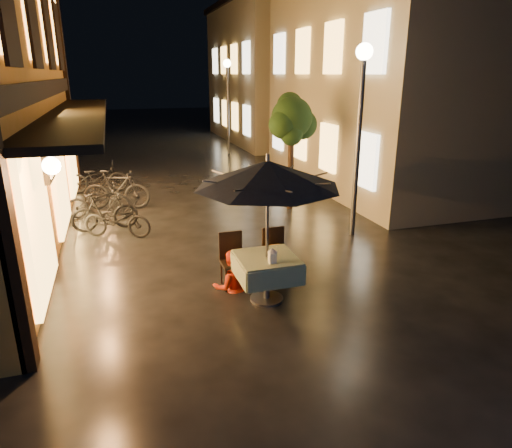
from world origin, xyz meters
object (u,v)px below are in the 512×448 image
object	(u,v)px
streetlamp_near	(361,107)
cafe_table	(267,267)
person_yellow	(276,246)
patio_umbrella	(268,174)
person_orange	(231,252)
table_lantern	(272,255)
bicycle_0	(117,219)

from	to	relation	value
streetlamp_near	cafe_table	xyz separation A→B (m)	(-2.97, -2.51, -2.33)
person_yellow	patio_umbrella	bearing A→B (deg)	37.94
patio_umbrella	person_yellow	size ratio (longest dim) A/B	1.68
streetlamp_near	person_orange	bearing A→B (deg)	-150.86
table_lantern	bicycle_0	bearing A→B (deg)	118.50
patio_umbrella	person_orange	bearing A→B (deg)	127.25
patio_umbrella	bicycle_0	world-z (taller)	patio_umbrella
cafe_table	table_lantern	world-z (taller)	table_lantern
streetlamp_near	cafe_table	world-z (taller)	streetlamp_near
patio_umbrella	bicycle_0	xyz separation A→B (m)	(-2.31, 3.98, -1.73)
person_orange	cafe_table	bearing A→B (deg)	129.25
patio_umbrella	table_lantern	bearing A→B (deg)	-90.00
cafe_table	person_orange	world-z (taller)	person_orange
streetlamp_near	bicycle_0	xyz separation A→B (m)	(-5.27, 1.47, -2.50)
cafe_table	bicycle_0	size ratio (longest dim) A/B	0.62
cafe_table	streetlamp_near	bearing A→B (deg)	40.21
streetlamp_near	person_yellow	xyz separation A→B (m)	(-2.62, -1.98, -2.19)
patio_umbrella	person_orange	xyz separation A→B (m)	(-0.46, 0.60, -1.46)
table_lantern	bicycle_0	xyz separation A→B (m)	(-2.31, 4.25, -0.50)
patio_umbrella	person_orange	size ratio (longest dim) A/B	1.79
cafe_table	person_orange	size ratio (longest dim) A/B	0.72
bicycle_0	person_orange	bearing A→B (deg)	-127.09
streetlamp_near	person_orange	world-z (taller)	streetlamp_near
table_lantern	streetlamp_near	bearing A→B (deg)	43.07
patio_umbrella	table_lantern	size ratio (longest dim) A/B	9.84
streetlamp_near	person_orange	distance (m)	4.51
streetlamp_near	patio_umbrella	world-z (taller)	streetlamp_near
cafe_table	bicycle_0	world-z (taller)	bicycle_0
streetlamp_near	bicycle_0	world-z (taller)	streetlamp_near
streetlamp_near	table_lantern	bearing A→B (deg)	-136.93
streetlamp_near	table_lantern	world-z (taller)	streetlamp_near
person_yellow	bicycle_0	bearing A→B (deg)	-70.84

